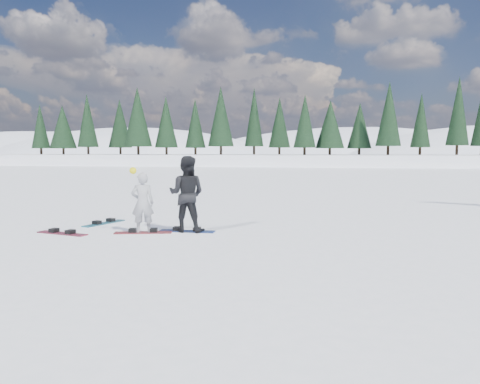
# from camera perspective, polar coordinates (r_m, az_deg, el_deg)

# --- Properties ---
(ground) EXTENTS (420.00, 420.00, 0.00)m
(ground) POSITION_cam_1_polar(r_m,az_deg,el_deg) (12.35, -9.50, -5.17)
(ground) COLOR white
(ground) RESTS_ON ground
(alpine_backdrop) EXTENTS (412.50, 227.00, 53.20)m
(alpine_backdrop) POSITION_cam_1_polar(r_m,az_deg,el_deg) (201.92, 4.95, 0.56)
(alpine_backdrop) COLOR white
(alpine_backdrop) RESTS_ON ground
(snowboarder_woman) EXTENTS (0.68, 0.55, 1.75)m
(snowboarder_woman) POSITION_cam_1_polar(r_m,az_deg,el_deg) (12.56, -11.81, -1.26)
(snowboarder_woman) COLOR #ABACB0
(snowboarder_woman) RESTS_ON ground
(snowboarder_man) EXTENTS (1.01, 0.80, 2.04)m
(snowboarder_man) POSITION_cam_1_polar(r_m,az_deg,el_deg) (12.58, -6.52, -0.25)
(snowboarder_man) COLOR black
(snowboarder_man) RESTS_ON ground
(snowboard_woman) EXTENTS (1.52, 0.60, 0.03)m
(snowboard_woman) POSITION_cam_1_polar(r_m,az_deg,el_deg) (12.68, -11.72, -4.87)
(snowboard_woman) COLOR maroon
(snowboard_woman) RESTS_ON ground
(snowboard_man) EXTENTS (1.50, 0.28, 0.03)m
(snowboard_man) POSITION_cam_1_polar(r_m,az_deg,el_deg) (12.71, -6.48, -4.77)
(snowboard_man) COLOR navy
(snowboard_man) RESTS_ON ground
(snowboard_loose_b) EXTENTS (1.52, 0.64, 0.03)m
(snowboard_loose_b) POSITION_cam_1_polar(r_m,az_deg,el_deg) (13.15, -20.86, -4.74)
(snowboard_loose_b) COLOR maroon
(snowboard_loose_b) RESTS_ON ground
(snowboard_loose_a) EXTENTS (0.76, 1.51, 0.03)m
(snowboard_loose_a) POSITION_cam_1_polar(r_m,az_deg,el_deg) (14.54, -16.25, -3.68)
(snowboard_loose_a) COLOR #186D84
(snowboard_loose_a) RESTS_ON ground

